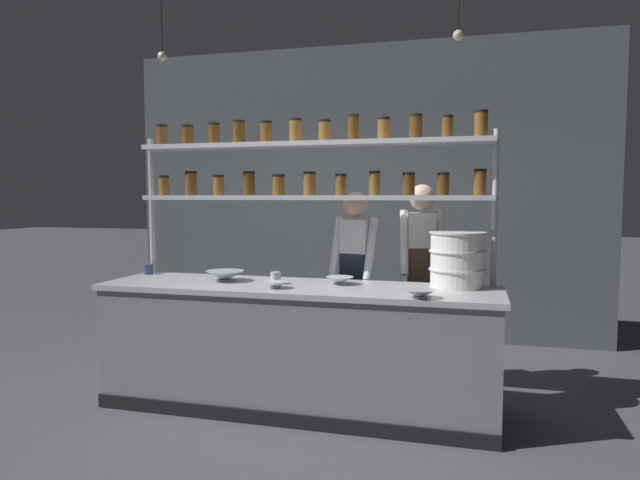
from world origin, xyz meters
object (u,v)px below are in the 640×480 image
prep_bowl_near_left (276,285)px  container_stack (457,259)px  spice_shelf_unit (309,173)px  chef_left (355,276)px  prep_bowl_near_right (340,281)px  prep_bowl_center_front (225,276)px  serving_cup_by_board (276,278)px  chef_center (421,271)px  serving_cup_front (148,269)px  prep_bowl_center_back (420,294)px

prep_bowl_near_left → container_stack: bearing=17.5°
spice_shelf_unit → chef_left: spice_shelf_unit is taller
container_stack → spice_shelf_unit: bearing=174.5°
container_stack → prep_bowl_near_right: 0.86m
spice_shelf_unit → prep_bowl_center_front: 1.02m
spice_shelf_unit → container_stack: size_ratio=6.98×
container_stack → prep_bowl_center_front: bearing=-174.3°
chef_left → serving_cup_by_board: chef_left is taller
chef_center → prep_bowl_near_left: 1.32m
serving_cup_front → chef_center: bearing=13.3°
container_stack → serving_cup_by_board: (-1.30, -0.21, -0.15)m
chef_left → chef_center: size_ratio=0.96×
chef_center → container_stack: 0.64m
prep_bowl_near_left → prep_bowl_near_right: (0.40, 0.29, 0.00)m
prep_bowl_center_front → prep_bowl_center_back: 1.55m
spice_shelf_unit → chef_left: (0.31, 0.28, -0.83)m
prep_bowl_near_right → serving_cup_by_board: 0.48m
container_stack → prep_bowl_near_left: 1.31m
prep_bowl_center_front → serving_cup_front: serving_cup_front is taller
prep_bowl_center_back → serving_cup_front: serving_cup_front is taller
spice_shelf_unit → serving_cup_front: (-1.37, -0.09, -0.78)m
serving_cup_by_board → prep_bowl_near_right: bearing=13.5°
prep_bowl_near_left → prep_bowl_center_back: bearing=-7.5°
chef_left → container_stack: bearing=-18.7°
spice_shelf_unit → prep_bowl_center_back: bearing=-34.6°
chef_center → prep_bowl_center_front: (-1.42, -0.71, -0.00)m
prep_bowl_center_back → prep_bowl_center_front: bearing=166.9°
chef_left → prep_bowl_near_right: chef_left is taller
spice_shelf_unit → container_stack: (1.14, -0.11, -0.63)m
prep_bowl_near_right → serving_cup_by_board: serving_cup_by_board is taller
container_stack → serving_cup_front: (-2.51, 0.02, -0.16)m
chef_left → prep_bowl_near_left: (-0.41, -0.78, 0.03)m
prep_bowl_center_back → prep_bowl_near_right: same height
spice_shelf_unit → prep_bowl_near_right: 0.88m
prep_bowl_center_front → prep_bowl_near_right: (0.89, 0.07, -0.01)m
prep_bowl_near_right → serving_cup_front: 1.67m
prep_bowl_near_left → serving_cup_by_board: bearing=109.5°
prep_bowl_near_right → container_stack: bearing=6.7°
container_stack → prep_bowl_near_left: (-1.24, -0.39, -0.18)m
container_stack → serving_cup_front: bearing=179.6°
container_stack → serving_cup_by_board: size_ratio=4.48×
container_stack → prep_bowl_near_right: bearing=-173.3°
serving_cup_front → container_stack: bearing=-0.4°
prep_bowl_center_front → chef_left: bearing=32.1°
spice_shelf_unit → chef_left: size_ratio=1.75×
prep_bowl_near_left → serving_cup_by_board: 0.19m
chef_center → serving_cup_front: (-2.21, -0.52, 0.00)m
container_stack → serving_cup_by_board: bearing=-170.8°
prep_bowl_near_right → chef_center: bearing=49.9°
prep_bowl_near_right → serving_cup_front: bearing=176.0°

